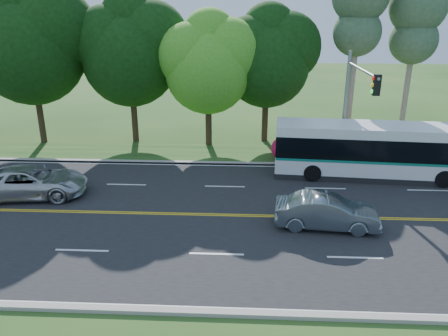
{
  "coord_description": "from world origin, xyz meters",
  "views": [
    {
      "loc": [
        0.55,
        -18.68,
        9.36
      ],
      "look_at": [
        -0.47,
        2.0,
        1.66
      ],
      "focal_mm": 35.0,
      "sensor_mm": 36.0,
      "label": 1
    }
  ],
  "objects_px": {
    "traffic_signal": "(354,97)",
    "transit_bus": "(379,152)",
    "sedan": "(327,212)",
    "suv": "(31,182)"
  },
  "relations": [
    {
      "from": "traffic_signal",
      "to": "sedan",
      "type": "relative_size",
      "value": 1.53
    },
    {
      "from": "suv",
      "to": "transit_bus",
      "type": "bearing_deg",
      "value": -86.48
    },
    {
      "from": "sedan",
      "to": "suv",
      "type": "xyz_separation_m",
      "value": [
        -14.75,
        2.72,
        0.03
      ]
    },
    {
      "from": "transit_bus",
      "to": "sedan",
      "type": "xyz_separation_m",
      "value": [
        -3.99,
        -6.4,
        -0.78
      ]
    },
    {
      "from": "traffic_signal",
      "to": "transit_bus",
      "type": "height_order",
      "value": "traffic_signal"
    },
    {
      "from": "sedan",
      "to": "suv",
      "type": "bearing_deg",
      "value": 84.47
    },
    {
      "from": "transit_bus",
      "to": "sedan",
      "type": "bearing_deg",
      "value": -117.43
    },
    {
      "from": "traffic_signal",
      "to": "suv",
      "type": "relative_size",
      "value": 1.24
    },
    {
      "from": "transit_bus",
      "to": "suv",
      "type": "distance_m",
      "value": 19.11
    },
    {
      "from": "traffic_signal",
      "to": "transit_bus",
      "type": "relative_size",
      "value": 0.59
    }
  ]
}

